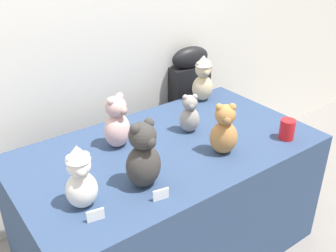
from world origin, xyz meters
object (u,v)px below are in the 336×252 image
instrument_case (189,113)px  teddy_bear_caramel (224,130)px  teddy_bear_ash (190,114)px  teddy_bear_snow (80,178)px  teddy_bear_sand (203,79)px  teddy_bear_blush (117,123)px  display_table (168,200)px  party_cup_red (287,129)px  teddy_bear_charcoal (143,156)px

instrument_case → teddy_bear_caramel: instrument_case is taller
teddy_bear_ash → teddy_bear_caramel: teddy_bear_caramel is taller
teddy_bear_snow → instrument_case: bearing=44.6°
instrument_case → teddy_bear_sand: 0.42m
teddy_bear_blush → teddy_bear_snow: bearing=-156.6°
display_table → party_cup_red: 0.76m
teddy_bear_charcoal → display_table: bearing=29.1°
teddy_bear_caramel → teddy_bear_ash: bearing=121.9°
teddy_bear_caramel → teddy_bear_snow: bearing=-149.3°
display_table → teddy_bear_ash: 0.50m
teddy_bear_ash → teddy_bear_sand: bearing=66.9°
instrument_case → teddy_bear_snow: 1.42m
teddy_bear_sand → teddy_bear_charcoal: bearing=-130.8°
teddy_bear_charcoal → teddy_bear_caramel: size_ratio=1.17×
teddy_bear_charcoal → teddy_bear_sand: bearing=27.3°
teddy_bear_caramel → party_cup_red: (0.37, -0.10, -0.07)m
party_cup_red → teddy_bear_blush: bearing=148.6°
display_table → teddy_bear_snow: size_ratio=5.51×
teddy_bear_sand → display_table: bearing=-131.8°
teddy_bear_charcoal → teddy_bear_caramel: bearing=-7.6°
instrument_case → teddy_bear_sand: size_ratio=3.30×
teddy_bear_snow → party_cup_red: teddy_bear_snow is taller
teddy_bear_blush → teddy_bear_ash: bearing=-33.4°
instrument_case → teddy_bear_blush: bearing=-147.8°
teddy_bear_charcoal → party_cup_red: bearing=-13.9°
display_table → teddy_bear_charcoal: bearing=-144.0°
display_table → party_cup_red: party_cup_red is taller
teddy_bear_ash → party_cup_red: 0.52m
teddy_bear_ash → party_cup_red: teddy_bear_ash is taller
display_table → teddy_bear_caramel: (0.19, -0.21, 0.48)m
teddy_bear_ash → teddy_bear_sand: size_ratio=0.73×
teddy_bear_blush → teddy_bear_caramel: bearing=-63.4°
instrument_case → teddy_bear_charcoal: (-0.88, -0.77, 0.35)m
teddy_bear_charcoal → teddy_bear_sand: teddy_bear_charcoal is taller
teddy_bear_charcoal → teddy_bear_blush: bearing=71.1°
teddy_bear_ash → teddy_bear_caramel: 0.28m
instrument_case → party_cup_red: size_ratio=9.02×
teddy_bear_ash → teddy_bear_sand: 0.44m
teddy_bear_ash → teddy_bear_sand: teddy_bear_sand is taller
teddy_bear_charcoal → teddy_bear_ash: size_ratio=1.43×
instrument_case → teddy_bear_ash: 0.72m
display_table → teddy_bear_charcoal: 0.61m
teddy_bear_snow → teddy_bear_caramel: teddy_bear_snow is taller
display_table → party_cup_red: bearing=-28.6°
instrument_case → teddy_bear_ash: size_ratio=4.50×
instrument_case → teddy_bear_blush: instrument_case is taller
teddy_bear_snow → teddy_bear_blush: 0.49m
instrument_case → party_cup_red: (-0.04, -0.88, 0.26)m
instrument_case → party_cup_red: 0.91m
teddy_bear_snow → teddy_bear_blush: size_ratio=1.00×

